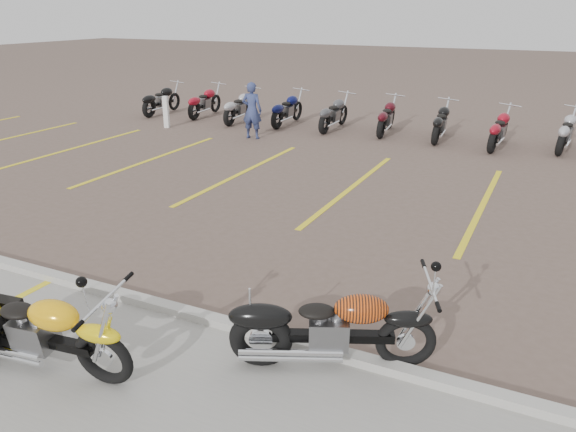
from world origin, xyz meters
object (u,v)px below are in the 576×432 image
object	(u,v)px
yellow_cruiser	(38,331)
bollard	(166,112)
person_a	(252,110)
flame_cruiser	(327,330)

from	to	relation	value
yellow_cruiser	bollard	xyz separation A→B (m)	(-6.79, 11.00, 0.04)
person_a	bollard	world-z (taller)	person_a
bollard	flame_cruiser	bearing A→B (deg)	-45.39
flame_cruiser	bollard	world-z (taller)	bollard
person_a	flame_cruiser	bearing A→B (deg)	115.95
person_a	bollard	size ratio (longest dim) A/B	1.64
flame_cruiser	yellow_cruiser	bearing A→B (deg)	-177.41
flame_cruiser	bollard	distance (m)	13.53
person_a	bollard	xyz separation A→B (m)	(-3.25, 0.16, -0.32)
yellow_cruiser	bollard	bearing A→B (deg)	114.80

